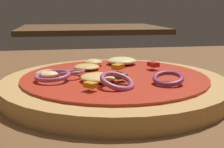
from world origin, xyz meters
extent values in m
cube|color=brown|center=(0.00, 0.00, 0.01)|extent=(1.37, 0.83, 0.03)
cylinder|color=tan|center=(-0.01, -0.02, 0.04)|extent=(0.29, 0.29, 0.02)
cylinder|color=red|center=(-0.01, -0.02, 0.05)|extent=(0.24, 0.24, 0.00)
ellipsoid|color=#EFCC72|center=(-0.03, 0.05, 0.06)|extent=(0.03, 0.03, 0.01)
ellipsoid|color=#F4DB8E|center=(0.02, 0.06, 0.06)|extent=(0.05, 0.05, 0.01)
ellipsoid|color=#EFCC72|center=(-0.03, -0.04, 0.06)|extent=(0.04, 0.04, 0.01)
ellipsoid|color=#F4DB8E|center=(-0.09, -0.01, 0.06)|extent=(0.03, 0.03, 0.01)
ellipsoid|color=#E5BC60|center=(-0.04, 0.03, 0.06)|extent=(0.04, 0.04, 0.01)
torus|color=#B25984|center=(-0.06, -0.02, 0.06)|extent=(0.05, 0.05, 0.01)
torus|color=#B25984|center=(-0.09, -0.03, 0.06)|extent=(0.06, 0.06, 0.01)
torus|color=#93386B|center=(0.04, -0.07, 0.06)|extent=(0.05, 0.05, 0.01)
torus|color=#B25984|center=(-0.02, -0.08, 0.06)|extent=(0.06, 0.06, 0.02)
cube|color=#2D8C28|center=(-0.01, -0.05, 0.06)|extent=(0.02, 0.01, 0.01)
cube|color=orange|center=(0.00, 0.00, 0.06)|extent=(0.02, 0.02, 0.01)
cube|color=orange|center=(-0.05, -0.09, 0.06)|extent=(0.02, 0.02, 0.01)
cube|color=red|center=(0.05, 0.01, 0.06)|extent=(0.02, 0.02, 0.01)
cube|color=silver|center=(-0.12, -0.05, 0.03)|extent=(0.04, 0.01, 0.00)
cube|color=silver|center=(-0.12, -0.05, 0.03)|extent=(0.04, 0.01, 0.00)
cube|color=silver|center=(-0.12, -0.04, 0.03)|extent=(0.04, 0.01, 0.00)
cube|color=silver|center=(-0.12, -0.03, 0.03)|extent=(0.04, 0.01, 0.00)
cube|color=brown|center=(0.12, 1.47, 0.01)|extent=(0.86, 0.65, 0.03)
camera|label=1|loc=(-0.08, -0.39, 0.14)|focal=47.51mm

